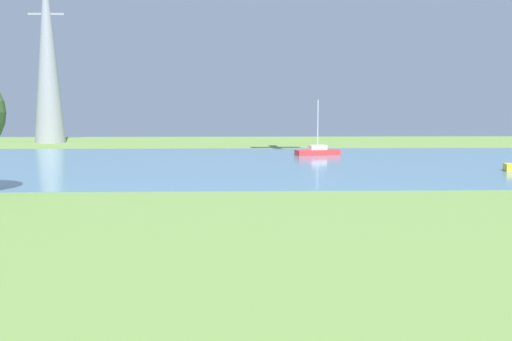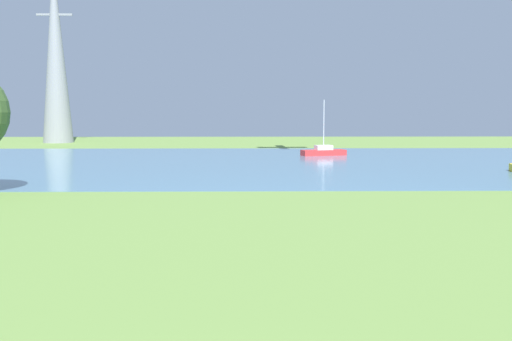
# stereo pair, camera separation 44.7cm
# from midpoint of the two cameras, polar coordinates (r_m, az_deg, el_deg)

# --- Properties ---
(ground_plane) EXTENTS (160.00, 160.00, 0.00)m
(ground_plane) POSITION_cam_midpoint_polar(r_m,az_deg,el_deg) (29.68, -1.73, -4.07)
(ground_plane) COLOR olive
(water_surface) EXTENTS (140.00, 40.00, 0.02)m
(water_surface) POSITION_cam_midpoint_polar(r_m,az_deg,el_deg) (57.47, -1.40, 0.75)
(water_surface) COLOR teal
(water_surface) RESTS_ON ground
(sailboat_red) EXTENTS (5.03, 2.71, 5.96)m
(sailboat_red) POSITION_cam_midpoint_polar(r_m,az_deg,el_deg) (66.37, 6.49, 1.78)
(sailboat_red) COLOR red
(sailboat_red) RESTS_ON water_surface
(electricity_pylon) EXTENTS (6.40, 4.40, 27.00)m
(electricity_pylon) POSITION_cam_midpoint_polar(r_m,az_deg,el_deg) (95.55, -18.03, 10.61)
(electricity_pylon) COLOR gray
(electricity_pylon) RESTS_ON ground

